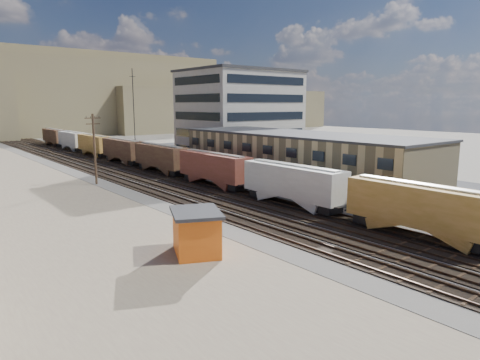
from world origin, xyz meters
TOP-DOWN VIEW (x-y plane):
  - ground at (0.00, 0.00)m, footprint 300.00×300.00m
  - ballast_bed at (0.00, 50.00)m, footprint 18.00×200.00m
  - dirt_yard at (-20.00, 40.00)m, footprint 24.00×180.00m
  - asphalt_lot at (22.00, 35.00)m, footprint 26.00×120.00m
  - rail_tracks at (-0.55, 50.00)m, footprint 11.40×200.00m
  - freight_train at (3.80, 53.12)m, footprint 3.00×119.74m
  - warehouse at (14.98, 25.00)m, footprint 12.40×40.40m
  - office_tower at (27.95, 54.95)m, footprint 22.60×18.60m
  - utility_pole_north at (-8.50, 42.00)m, footprint 2.20×0.32m
  - radio_mast at (6.00, 60.00)m, footprint 1.20×0.16m
  - maintenance_shed at (-13.04, 8.78)m, footprint 5.12×5.64m
  - parked_car_blue at (27.38, 49.60)m, footprint 6.58×5.93m
  - parked_car_far at (34.00, 60.09)m, footprint 3.15×4.46m

SIDE VIEW (x-z plane):
  - ground at x=0.00m, z-range 0.00..0.00m
  - dirt_yard at x=-20.00m, z-range 0.00..0.03m
  - asphalt_lot at x=22.00m, z-range 0.00..0.04m
  - ballast_bed at x=0.00m, z-range 0.00..0.06m
  - rail_tracks at x=-0.55m, z-range -0.01..0.23m
  - parked_car_far at x=34.00m, z-range 0.00..1.41m
  - parked_car_blue at x=27.38m, z-range 0.00..1.70m
  - maintenance_shed at x=-13.04m, z-range 0.04..3.41m
  - freight_train at x=3.80m, z-range 0.56..5.02m
  - warehouse at x=14.98m, z-range 0.03..7.28m
  - utility_pole_north at x=-8.50m, z-range 0.30..10.30m
  - radio_mast at x=6.00m, z-range 0.12..18.12m
  - office_tower at x=27.95m, z-range 0.04..18.49m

